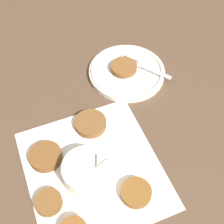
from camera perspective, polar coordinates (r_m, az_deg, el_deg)
The scene contains 10 objects.
ground_plane at distance 0.76m, azimuth -2.10°, elevation -10.00°, with size 4.00×4.00×0.00m, color #4C3828.
napkin at distance 0.76m, azimuth -3.41°, elevation -10.44°, with size 0.34×0.32×0.00m.
sauce_bowl at distance 0.72m, azimuth -4.68°, elevation -10.92°, with size 0.12×0.11×0.11m.
fritter_0 at distance 0.81m, azimuth -3.95°, elevation -2.11°, with size 0.08×0.08×0.02m.
fritter_2 at distance 0.77m, azimuth -12.07°, elevation -7.93°, with size 0.08×0.08×0.02m.
fritter_3 at distance 0.72m, azimuth 4.41°, elevation -14.48°, with size 0.07×0.07×0.02m.
fritter_4 at distance 0.72m, azimuth -11.56°, elevation -15.85°, with size 0.06×0.06×0.02m.
serving_plate at distance 0.93m, azimuth 2.74°, elevation 7.43°, with size 0.23×0.23×0.02m.
fritter_on_plate at distance 0.92m, azimuth 2.19°, elevation 8.21°, with size 0.08×0.08×0.01m.
fork at distance 0.94m, azimuth 5.06°, elevation 8.58°, with size 0.15×0.12×0.00m.
Camera 1 is at (-0.33, 0.10, 0.68)m, focal length 50.00 mm.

